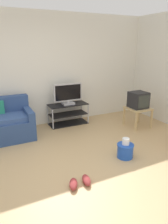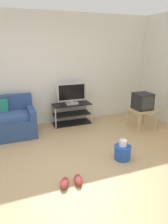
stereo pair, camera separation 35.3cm
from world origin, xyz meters
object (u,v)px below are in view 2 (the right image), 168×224
Objects in this scene: crt_tv at (143,101)px; sneakers_pair at (71,181)px; flat_tv at (72,94)px; cleaning_bucket at (123,151)px; tv_stand at (72,114)px; side_table at (142,112)px.

crt_tv reaches higher than sneakers_pair.
flat_tv is 1.94× the size of cleaning_bucket.
crt_tv is (1.48, -0.90, 0.41)m from tv_stand.
side_table reaches higher than cleaning_bucket.
flat_tv reaches higher than crt_tv.
crt_tv is 0.98× the size of sneakers_pair.
flat_tv is 1.77m from side_table.
flat_tv reaches higher than cleaning_bucket.
crt_tv reaches higher than tv_stand.
tv_stand is 0.52m from flat_tv.
flat_tv is 2.12m from cleaning_bucket.
cleaning_bucket is at bearing -137.10° from side_table.
tv_stand reaches higher than side_table.
side_table is at bearing -31.55° from tv_stand.
crt_tv is at bearing 33.24° from sneakers_pair.
flat_tv reaches higher than tv_stand.
tv_stand is 2.41× the size of sneakers_pair.
flat_tv is at bearing 71.58° from sneakers_pair.
sneakers_pair is (-0.79, -2.36, -0.74)m from flat_tv.
cleaning_bucket is at bearing -82.06° from tv_stand.
tv_stand is 2.05m from cleaning_bucket.
tv_stand is 2.46× the size of crt_tv.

